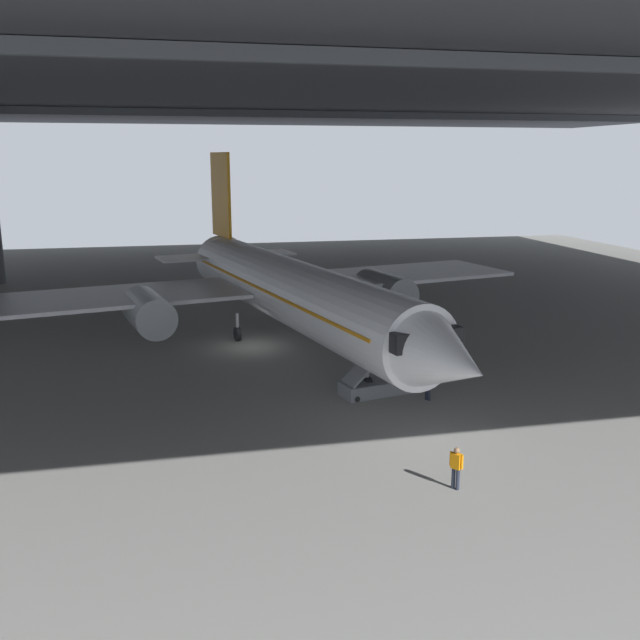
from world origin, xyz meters
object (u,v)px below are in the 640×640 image
(airplane_main, at_px, (287,290))
(boarding_stairs, at_px, (380,379))
(crew_worker_near_nose, at_px, (456,466))
(crew_worker_by_stairs, at_px, (428,381))

(airplane_main, xyz_separation_m, boarding_stairs, (2.96, -10.42, -2.83))
(airplane_main, height_order, boarding_stairs, airplane_main)
(airplane_main, bearing_deg, boarding_stairs, -74.15)
(airplane_main, bearing_deg, crew_worker_near_nose, -83.33)
(crew_worker_near_nose, bearing_deg, crew_worker_by_stairs, 74.77)
(airplane_main, relative_size, crew_worker_by_stairs, 22.60)
(crew_worker_by_stairs, bearing_deg, airplane_main, 112.54)
(crew_worker_near_nose, bearing_deg, airplane_main, 96.67)
(airplane_main, xyz_separation_m, crew_worker_by_stairs, (4.96, -11.94, -2.59))
(crew_worker_by_stairs, bearing_deg, crew_worker_near_nose, -105.23)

